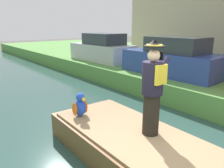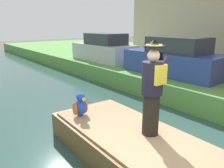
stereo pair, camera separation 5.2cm
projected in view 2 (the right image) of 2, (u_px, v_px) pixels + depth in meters
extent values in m
cube|color=brown|center=(135.00, 148.00, 4.51)|extent=(1.93, 4.25, 0.56)
cube|color=#997A56|center=(135.00, 134.00, 4.43)|extent=(1.77, 3.91, 0.05)
cylinder|color=black|center=(151.00, 114.00, 4.31)|extent=(0.32, 0.32, 0.82)
cylinder|color=black|center=(152.00, 78.00, 4.12)|extent=(0.40, 0.40, 0.62)
cube|color=gold|center=(161.00, 75.00, 3.95)|extent=(0.28, 0.06, 0.36)
sphere|color=#DBA884|center=(154.00, 56.00, 4.01)|extent=(0.23, 0.23, 0.23)
cylinder|color=black|center=(154.00, 46.00, 3.97)|extent=(0.38, 0.38, 0.03)
cone|color=black|center=(154.00, 42.00, 3.95)|extent=(0.26, 0.26, 0.12)
cylinder|color=gold|center=(154.00, 45.00, 3.96)|extent=(0.29, 0.29, 0.02)
cylinder|color=black|center=(162.00, 68.00, 4.18)|extent=(0.38, 0.09, 0.43)
cube|color=black|center=(161.00, 56.00, 4.04)|extent=(0.03, 0.08, 0.15)
ellipsoid|color=blue|center=(80.00, 108.00, 5.24)|extent=(0.26, 0.32, 0.40)
sphere|color=blue|center=(81.00, 97.00, 5.14)|extent=(0.20, 0.20, 0.20)
cone|color=yellow|center=(83.00, 99.00, 5.07)|extent=(0.09, 0.09, 0.09)
ellipsoid|color=orange|center=(75.00, 109.00, 5.15)|extent=(0.08, 0.20, 0.32)
ellipsoid|color=orange|center=(85.00, 106.00, 5.32)|extent=(0.08, 0.20, 0.32)
cube|color=#2D4293|center=(173.00, 63.00, 8.95)|extent=(1.80, 4.04, 0.90)
cube|color=#2D333D|center=(178.00, 45.00, 8.60)|extent=(1.50, 2.23, 0.60)
cube|color=#B7B7BC|center=(103.00, 52.00, 12.53)|extent=(1.79, 4.04, 0.90)
cube|color=#2D333D|center=(105.00, 39.00, 12.18)|extent=(1.49, 2.23, 0.60)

